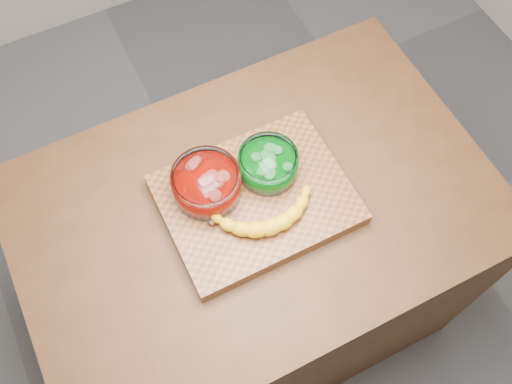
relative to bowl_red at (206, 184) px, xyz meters
name	(u,v)px	position (x,y,z in m)	size (l,w,h in m)	color
ground	(256,305)	(0.10, -0.06, -0.98)	(3.50, 3.50, 0.00)	#5A5B5F
counter	(256,265)	(0.10, -0.06, -0.53)	(1.20, 0.80, 0.90)	#482A15
cutting_board	(256,199)	(0.10, -0.06, -0.06)	(0.45, 0.35, 0.04)	brown
bowl_red	(206,184)	(0.00, 0.00, 0.00)	(0.17, 0.17, 0.08)	white
bowl_green	(268,164)	(0.16, -0.02, 0.00)	(0.15, 0.15, 0.07)	white
banana	(266,212)	(0.10, -0.12, -0.02)	(0.29, 0.14, 0.04)	yellow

